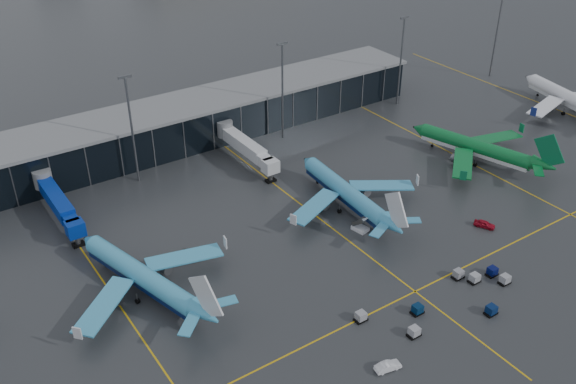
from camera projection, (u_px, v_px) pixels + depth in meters
ground at (320, 268)px, 119.92m from camera, size 600.00×600.00×0.00m
terminal_pier at (174, 125)px, 161.16m from camera, size 142.00×17.00×10.70m
jet_bridges at (58, 202)px, 131.26m from camera, size 94.00×27.50×7.20m
flood_masts at (212, 106)px, 150.73m from camera, size 203.00×0.50×25.50m
taxi_lines at (328, 225)px, 132.27m from camera, size 220.00×120.00×0.02m
airliner_arkefly at (139, 265)px, 111.18m from camera, size 42.08×45.35×11.68m
airliner_klm_near at (346, 183)px, 135.85m from camera, size 35.57×39.80×11.53m
airliner_aer_lingus at (476, 139)px, 153.73m from camera, size 42.64×45.84×11.72m
airliner_ba at (570, 91)px, 179.13m from camera, size 42.84×46.58×12.30m
baggage_carts at (453, 296)px, 111.93m from camera, size 30.07×12.69×1.70m
mobile_airstair at (360, 227)px, 130.32m from camera, size 2.77×3.56×3.45m
service_van_red at (484, 224)px, 131.31m from camera, size 3.50×4.57×1.45m
service_van_white at (388, 366)px, 97.88m from camera, size 4.48×2.24×1.41m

